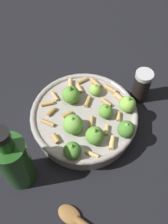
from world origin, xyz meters
TOP-DOWN VIEW (x-y plane):
  - ground_plane at (0.00, 0.00)m, footprint 2.40×2.40m
  - cooking_pan at (0.00, 0.00)m, footprint 0.26×0.26m
  - pepper_shaker at (-0.10, 0.14)m, footprint 0.05×0.05m
  - olive_oil_bottle at (0.14, -0.13)m, footprint 0.07×0.07m

SIDE VIEW (x-z plane):
  - ground_plane at x=0.00m, z-range 0.00..0.00m
  - cooking_pan at x=0.00m, z-range -0.02..0.09m
  - pepper_shaker at x=-0.10m, z-range 0.00..0.10m
  - olive_oil_bottle at x=0.14m, z-range -0.02..0.18m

